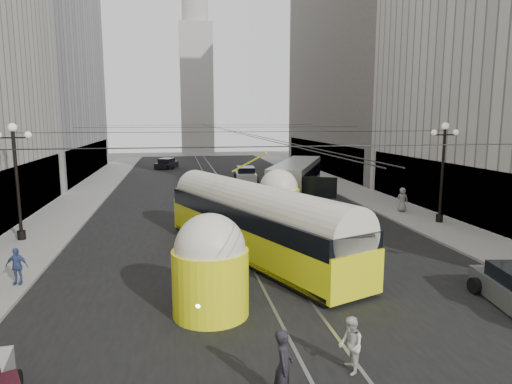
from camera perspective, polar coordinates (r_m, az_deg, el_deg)
name	(u,v)px	position (r m, az deg, el deg)	size (l,w,h in m)	color
road	(223,194)	(41.58, -4.20, -0.20)	(20.00, 85.00, 0.02)	black
sidewalk_left	(92,190)	(45.53, -19.86, 0.19)	(4.00, 72.00, 0.15)	gray
sidewalk_right	(335,184)	(47.62, 9.89, 0.97)	(4.00, 72.00, 0.15)	gray
rail_left	(214,194)	(41.52, -5.23, -0.23)	(0.12, 85.00, 0.04)	gray
rail_right	(231,193)	(41.66, -3.17, -0.17)	(0.12, 85.00, 0.04)	gray
building_left_far	(29,50)	(59.03, -26.54, 15.60)	(12.60, 28.60, 28.60)	#999999
building_right_far	(367,42)	(61.98, 13.71, 17.80)	(12.60, 32.60, 32.60)	#514C47
distant_tower	(196,74)	(88.80, -7.49, 14.42)	(6.00, 6.00, 31.36)	#B2AFA8
lamppost_left_mid	(17,175)	(27.85, -27.75, 1.90)	(1.86, 0.44, 6.37)	black
lamppost_right_mid	(443,167)	(31.29, 22.31, 2.96)	(1.86, 0.44, 6.37)	black
catenary	(224,129)	(40.05, -3.98, 7.90)	(25.00, 72.00, 0.23)	black
streetcar	(255,221)	(22.41, -0.16, -3.66)	(7.95, 15.58, 3.65)	#EFF415
city_bus	(297,179)	(38.17, 5.10, 1.60)	(7.48, 13.06, 3.20)	#AFB2B5
sedan_white_far	(246,175)	(49.54, -1.30, 2.17)	(2.45, 5.14, 1.58)	silver
sedan_dark_far	(167,164)	(63.58, -11.11, 3.48)	(3.24, 4.74, 1.39)	black
pedestrian_crossing_a	(284,366)	(11.71, 3.48, -20.86)	(0.66, 0.44, 1.82)	black
pedestrian_crossing_b	(351,345)	(13.10, 11.74, -18.24)	(0.75, 0.59, 1.55)	beige
pedestrian_sidewalk_right	(402,200)	(34.30, 17.82, -0.91)	(0.85, 0.52, 1.73)	slate
pedestrian_sidewalk_left	(17,266)	(20.91, -27.74, -8.18)	(0.89, 0.50, 1.51)	#3B4C82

